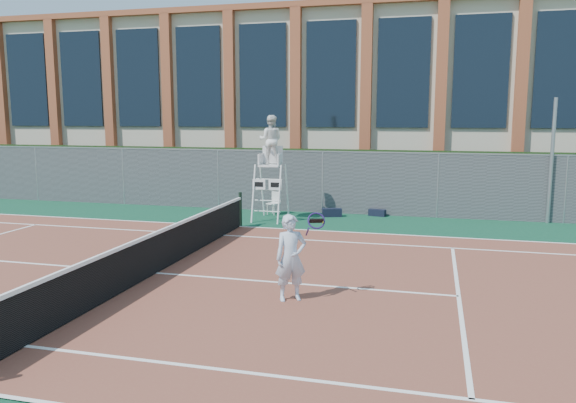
% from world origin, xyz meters
% --- Properties ---
extents(ground, '(120.00, 120.00, 0.00)m').
position_xyz_m(ground, '(0.00, 0.00, 0.00)').
color(ground, '#233814').
extents(apron, '(36.00, 20.00, 0.01)m').
position_xyz_m(apron, '(0.00, 1.00, 0.01)').
color(apron, '#0D3C28').
rests_on(apron, ground).
extents(tennis_court, '(23.77, 10.97, 0.02)m').
position_xyz_m(tennis_court, '(0.00, 0.00, 0.02)').
color(tennis_court, brown).
rests_on(tennis_court, apron).
extents(tennis_net, '(0.10, 11.30, 1.10)m').
position_xyz_m(tennis_net, '(0.00, 0.00, 0.54)').
color(tennis_net, black).
rests_on(tennis_net, ground).
extents(fence, '(40.00, 0.06, 2.20)m').
position_xyz_m(fence, '(0.00, 8.80, 1.10)').
color(fence, '#595E60').
rests_on(fence, ground).
extents(hedge, '(40.00, 1.40, 2.20)m').
position_xyz_m(hedge, '(0.00, 10.00, 1.10)').
color(hedge, black).
rests_on(hedge, ground).
extents(building, '(45.00, 10.60, 8.22)m').
position_xyz_m(building, '(0.00, 17.95, 4.15)').
color(building, beige).
rests_on(building, ground).
extents(steel_pole, '(0.12, 0.12, 4.05)m').
position_xyz_m(steel_pole, '(9.50, 8.70, 2.02)').
color(steel_pole, '#9EA0A5').
rests_on(steel_pole, ground).
extents(umpire_chair, '(0.99, 1.52, 3.54)m').
position_xyz_m(umpire_chair, '(0.58, 7.05, 2.58)').
color(umpire_chair, white).
rests_on(umpire_chair, ground).
extents(plastic_chair, '(0.48, 0.48, 0.80)m').
position_xyz_m(plastic_chair, '(0.41, 8.07, 0.47)').
color(plastic_chair, silver).
rests_on(plastic_chair, apron).
extents(sports_bag_near, '(0.72, 0.47, 0.29)m').
position_xyz_m(sports_bag_near, '(2.48, 8.08, 0.15)').
color(sports_bag_near, black).
rests_on(sports_bag_near, apron).
extents(sports_bag_far, '(0.62, 0.36, 0.23)m').
position_xyz_m(sports_bag_far, '(3.99, 8.60, 0.13)').
color(sports_bag_far, black).
rests_on(sports_bag_far, apron).
extents(tennis_player, '(0.98, 0.75, 1.65)m').
position_xyz_m(tennis_player, '(3.34, -1.01, 0.85)').
color(tennis_player, silver).
rests_on(tennis_player, tennis_court).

